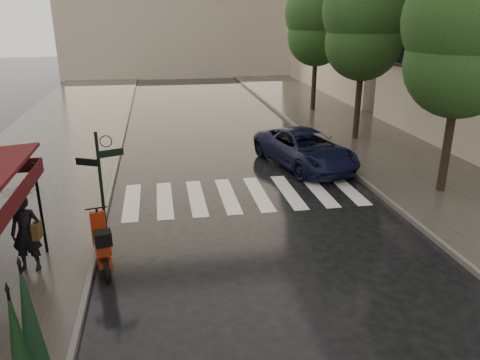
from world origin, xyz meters
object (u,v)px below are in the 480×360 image
object	(u,v)px
pedestrian_with_umbrella	(21,202)
scooter	(102,245)
parked_car	(305,149)
parasol_back	(32,332)

from	to	relation	value
pedestrian_with_umbrella	scooter	xyz separation A→B (m)	(1.64, -0.03, -1.22)
pedestrian_with_umbrella	scooter	bearing A→B (deg)	4.64
pedestrian_with_umbrella	parked_car	xyz separation A→B (m)	(8.77, 6.76, -1.11)
pedestrian_with_umbrella	parasol_back	distance (m)	4.51
scooter	parasol_back	world-z (taller)	parasol_back
parasol_back	pedestrian_with_umbrella	bearing A→B (deg)	105.07
parked_car	pedestrian_with_umbrella	bearing A→B (deg)	-156.79
pedestrian_with_umbrella	scooter	world-z (taller)	pedestrian_with_umbrella
scooter	pedestrian_with_umbrella	bearing A→B (deg)	167.35
parked_car	parasol_back	size ratio (longest dim) A/B	1.99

